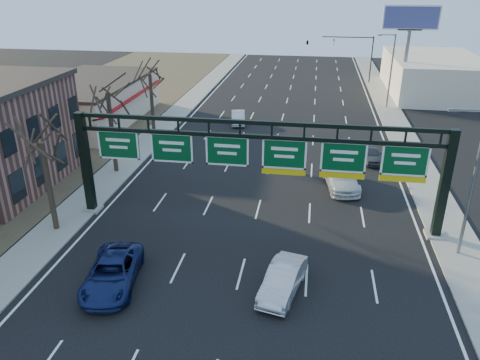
% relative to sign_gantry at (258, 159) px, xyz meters
% --- Properties ---
extents(ground, '(160.00, 160.00, 0.00)m').
position_rel_sign_gantry_xyz_m(ground, '(-0.16, -8.00, -4.63)').
color(ground, black).
rests_on(ground, ground).
extents(sidewalk_left, '(3.00, 120.00, 0.12)m').
position_rel_sign_gantry_xyz_m(sidewalk_left, '(-12.96, 12.00, -4.57)').
color(sidewalk_left, gray).
rests_on(sidewalk_left, ground).
extents(sidewalk_right, '(3.00, 120.00, 0.12)m').
position_rel_sign_gantry_xyz_m(sidewalk_right, '(12.64, 12.00, -4.57)').
color(sidewalk_right, gray).
rests_on(sidewalk_right, ground).
extents(dirt_strip_left, '(21.00, 120.00, 0.06)m').
position_rel_sign_gantry_xyz_m(dirt_strip_left, '(-25.16, 12.00, -4.60)').
color(dirt_strip_left, '#473D2B').
rests_on(dirt_strip_left, ground).
extents(lane_markings, '(21.60, 120.00, 0.01)m').
position_rel_sign_gantry_xyz_m(lane_markings, '(-0.16, 12.00, -4.62)').
color(lane_markings, white).
rests_on(lane_markings, ground).
extents(sign_gantry, '(24.60, 1.20, 7.20)m').
position_rel_sign_gantry_xyz_m(sign_gantry, '(0.00, 0.00, 0.00)').
color(sign_gantry, black).
rests_on(sign_gantry, ground).
extents(cream_strip, '(10.90, 18.40, 4.70)m').
position_rel_sign_gantry_xyz_m(cream_strip, '(-21.64, 21.00, -2.27)').
color(cream_strip, beige).
rests_on(cream_strip, ground).
extents(building_right_distant, '(12.00, 20.00, 5.00)m').
position_rel_sign_gantry_xyz_m(building_right_distant, '(19.84, 42.00, -2.13)').
color(building_right_distant, beige).
rests_on(building_right_distant, ground).
extents(tree_gantry, '(3.60, 3.60, 8.48)m').
position_rel_sign_gantry_xyz_m(tree_gantry, '(-12.96, -3.00, 2.48)').
color(tree_gantry, black).
rests_on(tree_gantry, sidewalk_left).
extents(tree_mid, '(3.60, 3.60, 9.24)m').
position_rel_sign_gantry_xyz_m(tree_mid, '(-12.96, 7.00, 3.23)').
color(tree_mid, black).
rests_on(tree_mid, sidewalk_left).
extents(tree_far, '(3.60, 3.60, 8.86)m').
position_rel_sign_gantry_xyz_m(tree_far, '(-12.96, 17.00, 2.86)').
color(tree_far, black).
rests_on(tree_far, sidewalk_left).
extents(streetlight_near, '(2.15, 0.22, 9.00)m').
position_rel_sign_gantry_xyz_m(streetlight_near, '(12.31, -2.00, 0.45)').
color(streetlight_near, slate).
rests_on(streetlight_near, sidewalk_right).
extents(streetlight_far, '(2.15, 0.22, 9.00)m').
position_rel_sign_gantry_xyz_m(streetlight_far, '(12.31, 32.00, 0.45)').
color(streetlight_far, slate).
rests_on(streetlight_far, sidewalk_right).
extents(billboard_right, '(7.00, 0.50, 12.00)m').
position_rel_sign_gantry_xyz_m(billboard_right, '(14.84, 36.98, 4.43)').
color(billboard_right, slate).
rests_on(billboard_right, ground).
extents(traffic_signal_mast, '(10.16, 0.54, 7.00)m').
position_rel_sign_gantry_xyz_m(traffic_signal_mast, '(5.53, 47.00, 0.87)').
color(traffic_signal_mast, black).
rests_on(traffic_signal_mast, ground).
extents(car_blue_suv, '(3.40, 5.87, 1.54)m').
position_rel_sign_gantry_xyz_m(car_blue_suv, '(-6.84, -8.10, -3.86)').
color(car_blue_suv, '#121E51').
rests_on(car_blue_suv, ground).
extents(car_silver_sedan, '(2.53, 4.77, 1.49)m').
position_rel_sign_gantry_xyz_m(car_silver_sedan, '(2.27, -7.26, -3.88)').
color(car_silver_sedan, '#BCBCC1').
rests_on(car_silver_sedan, ground).
extents(car_white_wagon, '(3.16, 5.93, 1.64)m').
position_rel_sign_gantry_xyz_m(car_white_wagon, '(5.80, 6.93, -3.81)').
color(car_white_wagon, silver).
rests_on(car_white_wagon, ground).
extents(car_grey_far, '(2.30, 4.36, 1.41)m').
position_rel_sign_gantry_xyz_m(car_grey_far, '(8.68, 13.03, -3.92)').
color(car_grey_far, '#3E4143').
rests_on(car_grey_far, ground).
extents(car_silver_distant, '(2.19, 4.41, 1.39)m').
position_rel_sign_gantry_xyz_m(car_silver_distant, '(-4.96, 22.59, -3.93)').
color(car_silver_distant, silver).
rests_on(car_silver_distant, ground).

